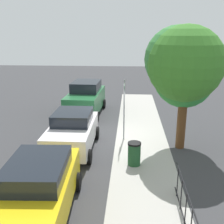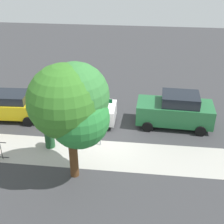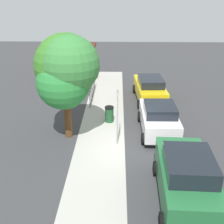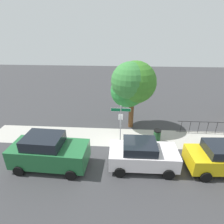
{
  "view_description": "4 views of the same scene",
  "coord_description": "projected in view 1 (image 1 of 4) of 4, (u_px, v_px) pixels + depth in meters",
  "views": [
    {
      "loc": [
        13.03,
        0.68,
        5.28
      ],
      "look_at": [
        0.73,
        -0.17,
        1.57
      ],
      "focal_mm": 42.93,
      "sensor_mm": 36.0,
      "label": 1
    },
    {
      "loc": [
        -2.0,
        14.0,
        9.6
      ],
      "look_at": [
        -0.37,
        0.1,
        1.97
      ],
      "focal_mm": 47.49,
      "sensor_mm": 36.0,
      "label": 2
    },
    {
      "loc": [
        -12.82,
        0.38,
        7.72
      ],
      "look_at": [
        0.5,
        0.68,
        1.76
      ],
      "focal_mm": 45.6,
      "sensor_mm": 36.0,
      "label": 3
    },
    {
      "loc": [
        0.38,
        -10.94,
        7.89
      ],
      "look_at": [
        -0.38,
        0.99,
        2.32
      ],
      "focal_mm": 29.39,
      "sensor_mm": 36.0,
      "label": 4
    }
  ],
  "objects": [
    {
      "name": "car_yellow",
      "position": [
        37.0,
        192.0,
        7.59
      ],
      "size": [
        4.76,
        2.27,
        1.79
      ],
      "rotation": [
        0.0,
        0.0,
        0.05
      ],
      "color": "gold",
      "rests_on": "ground_plane"
    },
    {
      "name": "car_white",
      "position": [
        73.0,
        131.0,
        12.31
      ],
      "size": [
        4.07,
        2.13,
        1.78
      ],
      "rotation": [
        0.0,
        0.0,
        0.01
      ],
      "color": "white",
      "rests_on": "ground_plane"
    },
    {
      "name": "ground_plane",
      "position": [
        116.0,
        137.0,
        14.02
      ],
      "size": [
        60.0,
        60.0,
        0.0
      ],
      "primitive_type": "plane",
      "color": "#38383A"
    },
    {
      "name": "street_sign",
      "position": [
        124.0,
        98.0,
        13.13
      ],
      "size": [
        1.36,
        0.07,
        3.09
      ],
      "color": "#9EA0A5",
      "rests_on": "ground_plane"
    },
    {
      "name": "trash_bin",
      "position": [
        134.0,
        154.0,
        10.95
      ],
      "size": [
        0.55,
        0.55,
        0.98
      ],
      "color": "#1E4C28",
      "rests_on": "ground_plane"
    },
    {
      "name": "shade_tree",
      "position": [
        183.0,
        68.0,
        11.78
      ],
      "size": [
        3.58,
        3.39,
        5.62
      ],
      "color": "#54341B",
      "rests_on": "ground_plane"
    },
    {
      "name": "car_green",
      "position": [
        86.0,
        98.0,
        17.66
      ],
      "size": [
        4.63,
        2.32,
        2.15
      ],
      "rotation": [
        0.0,
        0.0,
        -0.04
      ],
      "color": "#226435",
      "rests_on": "ground_plane"
    },
    {
      "name": "sidewalk_strip",
      "position": [
        143.0,
        154.0,
        12.02
      ],
      "size": [
        24.0,
        2.6,
        0.0
      ],
      "primitive_type": "cube",
      "color": "#ABA79F",
      "rests_on": "ground_plane"
    }
  ]
}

